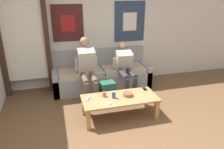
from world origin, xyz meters
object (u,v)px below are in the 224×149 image
(couch, at_px, (102,75))
(backpack, at_px, (108,92))
(person_seated_teen, at_px, (125,67))
(ceramic_bowl, at_px, (128,94))
(pillar_candle, at_px, (104,94))
(cell_phone, at_px, (145,89))
(person_seated_adult, at_px, (87,67))
(game_controller_near_left, at_px, (88,99))
(coffee_table, at_px, (120,100))
(game_controller_near_right, at_px, (107,103))
(drink_can_blue, at_px, (114,95))

(couch, distance_m, backpack, 0.73)
(person_seated_teen, xyz_separation_m, ceramic_bowl, (-0.25, -0.92, -0.17))
(backpack, relative_size, pillar_candle, 4.33)
(person_seated_teen, xyz_separation_m, cell_phone, (0.14, -0.75, -0.20))
(cell_phone, bearing_deg, person_seated_adult, 141.13)
(ceramic_bowl, xyz_separation_m, game_controller_near_left, (-0.71, 0.05, -0.02))
(cell_phone, bearing_deg, pillar_candle, -173.22)
(coffee_table, height_order, person_seated_adult, person_seated_adult)
(couch, relative_size, cell_phone, 15.70)
(person_seated_adult, relative_size, pillar_candle, 12.41)
(coffee_table, height_order, person_seated_teen, person_seated_teen)
(person_seated_adult, distance_m, game_controller_near_right, 1.14)
(backpack, bearing_deg, ceramic_bowl, -69.23)
(drink_can_blue, height_order, game_controller_near_left, drink_can_blue)
(person_seated_teen, xyz_separation_m, backpack, (-0.47, -0.34, -0.38))
(coffee_table, xyz_separation_m, game_controller_near_right, (-0.27, -0.15, 0.07))
(game_controller_near_right, bearing_deg, backpack, 74.56)
(coffee_table, bearing_deg, pillar_candle, 158.85)
(person_seated_teen, relative_size, backpack, 2.54)
(pillar_candle, bearing_deg, person_seated_adult, 99.99)
(game_controller_near_right, bearing_deg, cell_phone, 22.39)
(drink_can_blue, distance_m, cell_phone, 0.68)
(game_controller_near_right, distance_m, cell_phone, 0.89)
(coffee_table, distance_m, game_controller_near_left, 0.56)
(couch, relative_size, person_seated_teen, 2.01)
(person_seated_teen, distance_m, cell_phone, 0.78)
(couch, xyz_separation_m, pillar_candle, (-0.23, -1.23, 0.14))
(person_seated_adult, distance_m, drink_can_blue, 1.02)
(game_controller_near_left, bearing_deg, couch, 67.23)
(couch, xyz_separation_m, game_controller_near_right, (-0.25, -1.47, 0.11))
(person_seated_adult, xyz_separation_m, backpack, (0.34, -0.36, -0.45))
(couch, distance_m, person_seated_adult, 0.64)
(game_controller_near_left, bearing_deg, person_seated_teen, 42.10)
(couch, bearing_deg, drink_can_blue, -93.60)
(coffee_table, distance_m, ceramic_bowl, 0.18)
(person_seated_adult, bearing_deg, ceramic_bowl, -59.30)
(person_seated_adult, bearing_deg, couch, 44.05)
(person_seated_adult, distance_m, ceramic_bowl, 1.12)
(game_controller_near_right, bearing_deg, coffee_table, 28.00)
(game_controller_near_left, relative_size, cell_phone, 1.04)
(coffee_table, xyz_separation_m, drink_can_blue, (-0.11, 0.01, 0.12))
(coffee_table, xyz_separation_m, cell_phone, (0.55, 0.19, 0.07))
(person_seated_adult, bearing_deg, game_controller_near_right, -83.27)
(backpack, distance_m, cell_phone, 0.76)
(drink_can_blue, bearing_deg, ceramic_bowl, 3.04)
(person_seated_teen, distance_m, backpack, 0.70)
(ceramic_bowl, distance_m, pillar_candle, 0.41)
(coffee_table, relative_size, backpack, 3.07)
(drink_can_blue, bearing_deg, game_controller_near_left, 171.34)
(cell_phone, bearing_deg, drink_can_blue, -164.17)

